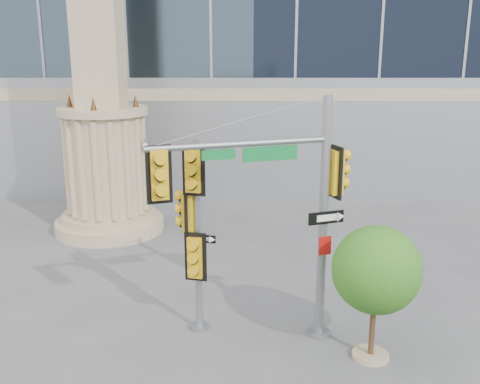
{
  "coord_description": "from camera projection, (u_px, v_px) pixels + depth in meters",
  "views": [
    {
      "loc": [
        -0.45,
        -12.11,
        7.17
      ],
      "look_at": [
        -0.55,
        2.0,
        3.48
      ],
      "focal_mm": 40.0,
      "sensor_mm": 36.0,
      "label": 1
    }
  ],
  "objects": [
    {
      "name": "monument",
      "position": [
        102.0,
        96.0,
        20.88
      ],
      "size": [
        4.4,
        4.4,
        16.6
      ],
      "color": "tan",
      "rests_on": "ground"
    },
    {
      "name": "secondary_signal_pole",
      "position": [
        194.0,
        223.0,
        13.45
      ],
      "size": [
        0.89,
        0.77,
        5.11
      ],
      "rotation": [
        0.0,
        0.0,
        -0.2
      ],
      "color": "slate",
      "rests_on": "ground"
    },
    {
      "name": "main_signal_pole",
      "position": [
        282.0,
        197.0,
        12.67
      ],
      "size": [
        4.63,
        1.99,
        6.21
      ],
      "rotation": [
        0.0,
        0.0,
        0.34
      ],
      "color": "slate",
      "rests_on": "ground"
    },
    {
      "name": "street_tree",
      "position": [
        378.0,
        273.0,
        12.45
      ],
      "size": [
        2.13,
        2.08,
        3.32
      ],
      "color": "tan",
      "rests_on": "ground"
    },
    {
      "name": "ground",
      "position": [
        261.0,
        345.0,
        13.52
      ],
      "size": [
        120.0,
        120.0,
        0.0
      ],
      "primitive_type": "plane",
      "color": "#545456",
      "rests_on": "ground"
    }
  ]
}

